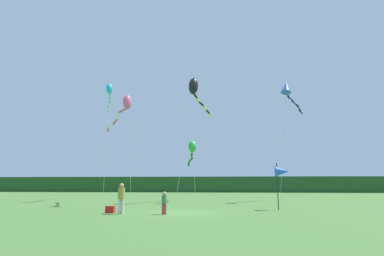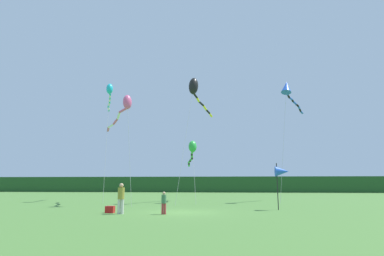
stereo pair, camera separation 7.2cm
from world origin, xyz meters
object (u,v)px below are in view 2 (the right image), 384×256
at_px(person_adult, 121,197).
at_px(kite_green, 192,149).
at_px(person_child, 164,202).
at_px(banner_flag_pole, 282,172).
at_px(kite_blue, 288,90).
at_px(kite_black, 195,89).
at_px(cooler_box, 110,209).
at_px(kite_cyan, 110,92).
at_px(kite_rainbow, 124,108).

relative_size(person_adult, kite_green, 0.26).
height_order(person_child, banner_flag_pole, banner_flag_pole).
bearing_deg(kite_blue, person_adult, -132.67).
distance_m(banner_flag_pole, kite_black, 12.98).
bearing_deg(person_child, person_adult, -179.54).
distance_m(cooler_box, kite_cyan, 17.96).
xyz_separation_m(person_adult, person_child, (2.54, 0.02, -0.27)).
bearing_deg(kite_green, kite_rainbow, -144.83).
height_order(kite_rainbow, kite_green, kite_rainbow).
distance_m(kite_rainbow, kite_green, 7.58).
distance_m(cooler_box, kite_rainbow, 10.86).
bearing_deg(banner_flag_pole, kite_cyan, 149.00).
height_order(person_child, kite_rainbow, kite_rainbow).
bearing_deg(person_adult, person_child, 0.46).
bearing_deg(cooler_box, person_adult, -34.64).
xyz_separation_m(kite_green, kite_blue, (9.61, 2.04, 6.24)).
distance_m(kite_black, kite_green, 5.90).
relative_size(person_adult, kite_blue, 0.14).
bearing_deg(banner_flag_pole, person_child, -152.66).
bearing_deg(person_child, cooler_box, 170.58).
bearing_deg(kite_rainbow, kite_black, 31.26).
relative_size(banner_flag_pole, kite_cyan, 0.25).
height_order(kite_black, kite_green, kite_black).
bearing_deg(cooler_box, person_child, -9.42).
distance_m(person_adult, banner_flag_pole, 10.74).
height_order(person_child, kite_cyan, kite_cyan).
bearing_deg(kite_blue, kite_rainbow, -158.54).
bearing_deg(banner_flag_pole, kite_blue, 74.75).
bearing_deg(banner_flag_pole, kite_green, 131.66).
bearing_deg(kite_cyan, cooler_box, -67.51).
bearing_deg(cooler_box, banner_flag_pole, 16.82).
bearing_deg(banner_flag_pole, cooler_box, -163.18).
bearing_deg(kite_black, person_child, -93.73).
bearing_deg(kite_black, kite_rainbow, -148.74).
bearing_deg(kite_green, cooler_box, -109.09).
xyz_separation_m(cooler_box, kite_black, (4.11, 10.68, 10.65)).
height_order(cooler_box, kite_black, kite_black).
bearing_deg(kite_green, banner_flag_pole, -48.34).
height_order(person_child, kite_black, kite_black).
relative_size(kite_cyan, kite_blue, 1.02).
bearing_deg(kite_blue, kite_green, -168.04).
bearing_deg(banner_flag_pole, person_adult, -158.86).
xyz_separation_m(kite_black, kite_green, (-0.29, 0.37, -5.88)).
height_order(person_adult, kite_blue, kite_blue).
bearing_deg(cooler_box, kite_green, 70.91).
distance_m(cooler_box, banner_flag_pole, 11.48).
xyz_separation_m(banner_flag_pole, kite_rainbow, (-12.53, 3.85, 5.70)).
distance_m(person_adult, cooler_box, 1.29).
bearing_deg(person_adult, kite_cyan, 114.63).
distance_m(person_adult, kite_cyan, 18.19).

